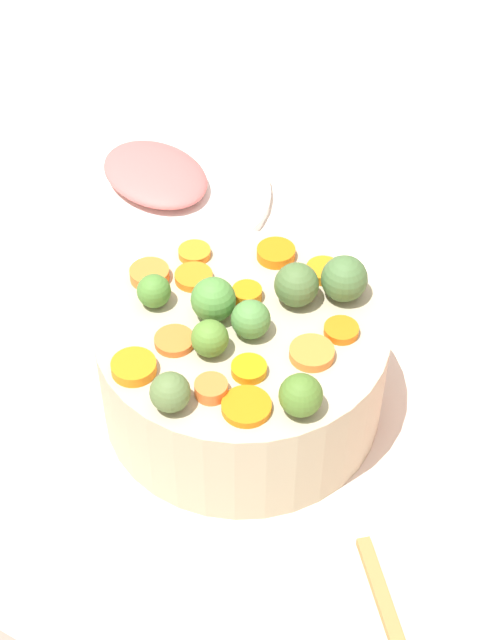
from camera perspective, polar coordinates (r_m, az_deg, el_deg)
name	(u,v)px	position (r m, az deg, el deg)	size (l,w,h in m)	color
tabletop	(208,398)	(0.90, -1.91, -4.70)	(2.40, 2.40, 0.02)	beige
serving_bowl_carrots	(240,369)	(0.84, 0.00, -2.96)	(0.25, 0.25, 0.10)	#B7AC8D
carrot_slice_0	(341,330)	(0.80, 6.06, -0.61)	(0.03, 0.03, 0.01)	orange
carrot_slice_1	(211,389)	(0.75, -1.73, -4.12)	(0.03, 0.03, 0.01)	orange
carrot_slice_2	(249,369)	(0.76, 0.54, -2.95)	(0.03, 0.03, 0.01)	orange
carrot_slice_3	(312,353)	(0.78, 4.30, -1.98)	(0.04, 0.04, 0.01)	orange
carrot_slice_4	(276,253)	(0.86, 2.16, 4.01)	(0.03, 0.03, 0.01)	orange
carrot_slice_5	(246,407)	(0.74, 0.38, -5.19)	(0.04, 0.04, 0.01)	orange
carrot_slice_6	(194,277)	(0.84, -2.78, 2.58)	(0.03, 0.03, 0.01)	orange
carrot_slice_7	(134,367)	(0.77, -6.35, -2.80)	(0.04, 0.04, 0.01)	orange
carrot_slice_8	(247,294)	(0.82, 0.42, 1.58)	(0.03, 0.03, 0.01)	orange
carrot_slice_9	(194,253)	(0.87, -2.73, 4.03)	(0.03, 0.03, 0.01)	orange
carrot_slice_10	(150,274)	(0.84, -5.42, 2.74)	(0.04, 0.04, 0.01)	orange
carrot_slice_11	(174,341)	(0.79, -3.94, -1.24)	(0.03, 0.03, 0.01)	orange
carrot_slice_12	(323,271)	(0.85, 5.00, 2.94)	(0.03, 0.03, 0.01)	orange
brussels_sprout_0	(210,338)	(0.77, -1.81, -1.10)	(0.03, 0.03, 0.03)	#54832F
brussels_sprout_1	(251,319)	(0.78, 0.64, 0.04)	(0.03, 0.03, 0.03)	#4F873F
brussels_sprout_2	(170,392)	(0.73, -4.19, -4.32)	(0.03, 0.03, 0.03)	#57723D
brussels_sprout_3	(344,279)	(0.82, 6.24, 2.47)	(0.04, 0.04, 0.04)	#486D3A
brussels_sprout_4	(301,395)	(0.73, 3.65, -4.50)	(0.03, 0.03, 0.03)	#4C7429
brussels_sprout_5	(212,301)	(0.80, -1.68, 1.12)	(0.04, 0.04, 0.04)	#4C893A
brussels_sprout_6	(154,291)	(0.82, -5.16, 1.74)	(0.03, 0.03, 0.03)	#4A8130
brussels_sprout_7	(296,285)	(0.81, 3.39, 2.11)	(0.04, 0.04, 0.04)	#4B6B37
ham_plate	(156,193)	(1.10, -5.04, 7.53)	(0.26, 0.26, 0.01)	white
ham_slice_main	(155,174)	(1.10, -5.09, 8.67)	(0.14, 0.10, 0.03)	#D06360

